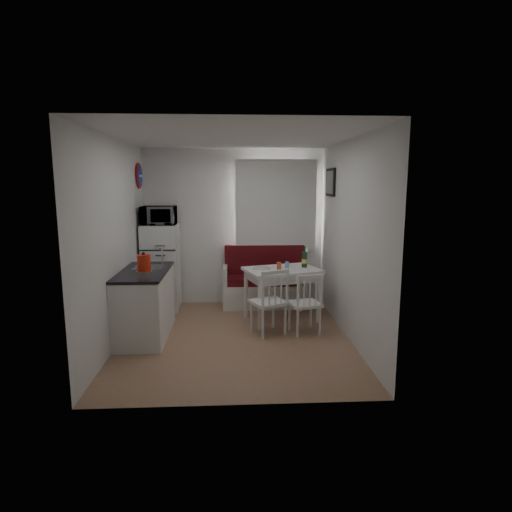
{
  "coord_description": "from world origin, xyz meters",
  "views": [
    {
      "loc": [
        -0.02,
        -5.44,
        2.04
      ],
      "look_at": [
        0.31,
        0.5,
        1.02
      ],
      "focal_mm": 30.0,
      "sensor_mm": 36.0,
      "label": 1
    }
  ],
  "objects_px": {
    "microwave": "(159,215)",
    "chair_right": "(306,297)",
    "kettle": "(144,263)",
    "dining_table": "(282,275)",
    "chair_left": "(269,295)",
    "bench": "(265,286)",
    "fridge": "(161,267)",
    "kitchen_counter": "(145,303)",
    "wine_bottle": "(305,257)"
  },
  "relations": [
    {
      "from": "microwave",
      "to": "chair_right",
      "type": "bearing_deg",
      "value": -30.91
    },
    {
      "from": "chair_right",
      "to": "microwave",
      "type": "xyz_separation_m",
      "value": [
        -2.13,
        1.28,
        1.01
      ]
    },
    {
      "from": "kettle",
      "to": "dining_table",
      "type": "bearing_deg",
      "value": 22.7
    },
    {
      "from": "chair_left",
      "to": "kettle",
      "type": "xyz_separation_m",
      "value": [
        -1.6,
        -0.11,
        0.47
      ]
    },
    {
      "from": "dining_table",
      "to": "chair_right",
      "type": "bearing_deg",
      "value": -86.16
    },
    {
      "from": "dining_table",
      "to": "microwave",
      "type": "bearing_deg",
      "value": 144.79
    },
    {
      "from": "bench",
      "to": "chair_right",
      "type": "xyz_separation_m",
      "value": [
        0.44,
        -1.44,
        0.19
      ]
    },
    {
      "from": "chair_left",
      "to": "chair_right",
      "type": "xyz_separation_m",
      "value": [
        0.5,
        0.01,
        -0.04
      ]
    },
    {
      "from": "microwave",
      "to": "bench",
      "type": "bearing_deg",
      "value": 5.49
    },
    {
      "from": "fridge",
      "to": "microwave",
      "type": "bearing_deg",
      "value": -90.0
    },
    {
      "from": "chair_left",
      "to": "kitchen_counter",
      "type": "bearing_deg",
      "value": 152.17
    },
    {
      "from": "fridge",
      "to": "microwave",
      "type": "height_order",
      "value": "microwave"
    },
    {
      "from": "bench",
      "to": "wine_bottle",
      "type": "xyz_separation_m",
      "value": [
        0.54,
        -0.68,
        0.62
      ]
    },
    {
      "from": "dining_table",
      "to": "microwave",
      "type": "distance_m",
      "value": 2.15
    },
    {
      "from": "chair_right",
      "to": "kettle",
      "type": "xyz_separation_m",
      "value": [
        -2.1,
        -0.12,
        0.51
      ]
    },
    {
      "from": "kitchen_counter",
      "to": "wine_bottle",
      "type": "height_order",
      "value": "kitchen_counter"
    },
    {
      "from": "kettle",
      "to": "wine_bottle",
      "type": "height_order",
      "value": "kettle"
    },
    {
      "from": "kettle",
      "to": "chair_right",
      "type": "bearing_deg",
      "value": 3.22
    },
    {
      "from": "bench",
      "to": "kettle",
      "type": "distance_m",
      "value": 2.38
    },
    {
      "from": "dining_table",
      "to": "chair_right",
      "type": "distance_m",
      "value": 0.72
    },
    {
      "from": "chair_left",
      "to": "bench",
      "type": "bearing_deg",
      "value": 63.04
    },
    {
      "from": "bench",
      "to": "chair_right",
      "type": "height_order",
      "value": "bench"
    },
    {
      "from": "kitchen_counter",
      "to": "kettle",
      "type": "bearing_deg",
      "value": -76.21
    },
    {
      "from": "fridge",
      "to": "wine_bottle",
      "type": "bearing_deg",
      "value": -14.32
    },
    {
      "from": "bench",
      "to": "chair_right",
      "type": "distance_m",
      "value": 1.52
    },
    {
      "from": "kitchen_counter",
      "to": "dining_table",
      "type": "xyz_separation_m",
      "value": [
        1.9,
        0.57,
        0.24
      ]
    },
    {
      "from": "dining_table",
      "to": "chair_left",
      "type": "bearing_deg",
      "value": -127.61
    },
    {
      "from": "bench",
      "to": "chair_left",
      "type": "distance_m",
      "value": 1.47
    },
    {
      "from": "kitchen_counter",
      "to": "kettle",
      "type": "height_order",
      "value": "kettle"
    },
    {
      "from": "kitchen_counter",
      "to": "chair_right",
      "type": "xyz_separation_m",
      "value": [
        2.15,
        -0.08,
        0.07
      ]
    },
    {
      "from": "chair_left",
      "to": "wine_bottle",
      "type": "height_order",
      "value": "wine_bottle"
    },
    {
      "from": "chair_left",
      "to": "wine_bottle",
      "type": "bearing_deg",
      "value": 27.16
    },
    {
      "from": "kitchen_counter",
      "to": "dining_table",
      "type": "bearing_deg",
      "value": 16.78
    },
    {
      "from": "kitchen_counter",
      "to": "microwave",
      "type": "xyz_separation_m",
      "value": [
        0.02,
        1.19,
        1.08
      ]
    },
    {
      "from": "dining_table",
      "to": "fridge",
      "type": "xyz_separation_m",
      "value": [
        -1.88,
        0.67,
        -0.0
      ]
    },
    {
      "from": "chair_left",
      "to": "fridge",
      "type": "bearing_deg",
      "value": 116.06
    },
    {
      "from": "dining_table",
      "to": "fridge",
      "type": "height_order",
      "value": "fridge"
    },
    {
      "from": "bench",
      "to": "dining_table",
      "type": "relative_size",
      "value": 1.16
    },
    {
      "from": "microwave",
      "to": "chair_left",
      "type": "bearing_deg",
      "value": -38.17
    },
    {
      "from": "kitchen_counter",
      "to": "dining_table",
      "type": "height_order",
      "value": "kitchen_counter"
    },
    {
      "from": "fridge",
      "to": "chair_right",
      "type": "bearing_deg",
      "value": -31.89
    },
    {
      "from": "dining_table",
      "to": "wine_bottle",
      "type": "height_order",
      "value": "wine_bottle"
    },
    {
      "from": "kitchen_counter",
      "to": "bench",
      "type": "distance_m",
      "value": 2.19
    },
    {
      "from": "kitchen_counter",
      "to": "fridge",
      "type": "xyz_separation_m",
      "value": [
        0.02,
        1.24,
        0.24
      ]
    },
    {
      "from": "chair_left",
      "to": "fridge",
      "type": "distance_m",
      "value": 2.11
    },
    {
      "from": "kitchen_counter",
      "to": "wine_bottle",
      "type": "distance_m",
      "value": 2.4
    },
    {
      "from": "dining_table",
      "to": "wine_bottle",
      "type": "distance_m",
      "value": 0.44
    },
    {
      "from": "bench",
      "to": "chair_right",
      "type": "bearing_deg",
      "value": -72.9
    },
    {
      "from": "kitchen_counter",
      "to": "microwave",
      "type": "relative_size",
      "value": 2.48
    },
    {
      "from": "chair_left",
      "to": "microwave",
      "type": "height_order",
      "value": "microwave"
    }
  ]
}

